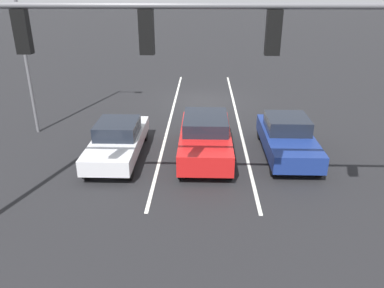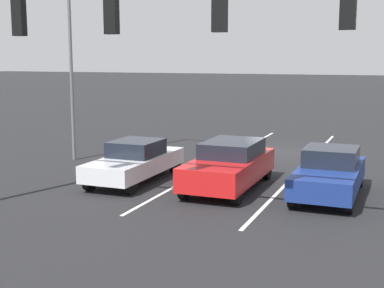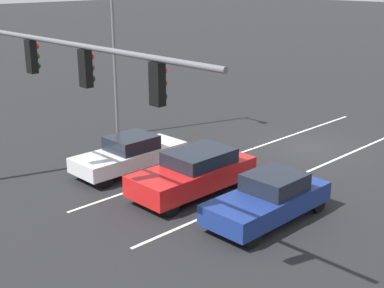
{
  "view_description": "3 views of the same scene",
  "coord_description": "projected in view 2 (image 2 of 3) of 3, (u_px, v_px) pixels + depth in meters",
  "views": [
    {
      "loc": [
        0.03,
        21.14,
        6.31
      ],
      "look_at": [
        0.41,
        9.37,
        1.26
      ],
      "focal_mm": 35.0,
      "sensor_mm": 36.0,
      "label": 1
    },
    {
      "loc": [
        -5.39,
        24.21,
        4.3
      ],
      "look_at": [
        0.8,
        8.8,
        1.63
      ],
      "focal_mm": 50.0,
      "sensor_mm": 36.0,
      "label": 2
    },
    {
      "loc": [
        -12.8,
        20.13,
        7.63
      ],
      "look_at": [
        -0.38,
        7.99,
        2.03
      ],
      "focal_mm": 50.0,
      "sensor_mm": 36.0,
      "label": 3
    }
  ],
  "objects": [
    {
      "name": "traffic_signal_gantry",
      "position": [
        91.0,
        35.0,
        13.09
      ],
      "size": [
        12.66,
        0.37,
        6.34
      ],
      "color": "slate",
      "rests_on": "ground_plane"
    },
    {
      "name": "car_silver_rightlane_front",
      "position": [
        136.0,
        161.0,
        18.82
      ],
      "size": [
        1.76,
        4.7,
        1.44
      ],
      "color": "silver",
      "rests_on": "ground_plane"
    },
    {
      "name": "car_red_midlane_front",
      "position": [
        230.0,
        164.0,
        17.77
      ],
      "size": [
        1.94,
        4.8,
        1.56
      ],
      "color": "red",
      "rests_on": "ground_plane"
    },
    {
      "name": "lane_stripe_center_divider",
      "position": [
        224.0,
        160.0,
        22.83
      ],
      "size": [
        0.12,
        17.76,
        0.01
      ],
      "primitive_type": "cube",
      "color": "silver",
      "rests_on": "ground_plane"
    },
    {
      "name": "lane_stripe_left_divider",
      "position": [
        304.0,
        166.0,
        21.58
      ],
      "size": [
        0.12,
        17.76,
        0.01
      ],
      "primitive_type": "cube",
      "color": "silver",
      "rests_on": "ground_plane"
    },
    {
      "name": "car_navy_leftlane_front",
      "position": [
        329.0,
        173.0,
        16.75
      ],
      "size": [
        1.83,
        4.54,
        1.51
      ],
      "color": "navy",
      "rests_on": "ground_plane"
    },
    {
      "name": "street_lamp_right_shoulder",
      "position": [
        73.0,
        33.0,
        22.0
      ],
      "size": [
        1.6,
        0.24,
        9.47
      ],
      "color": "slate",
      "rests_on": "ground_plane"
    },
    {
      "name": "ground_plane",
      "position": [
        278.0,
        152.0,
        24.84
      ],
      "size": [
        240.0,
        240.0,
        0.0
      ],
      "primitive_type": "plane",
      "color": "black"
    }
  ]
}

